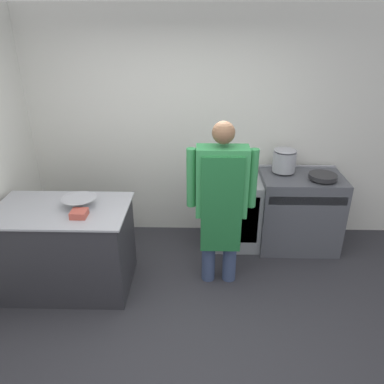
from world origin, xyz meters
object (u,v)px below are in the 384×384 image
object	(u,v)px
stove	(298,211)
mixing_bowl	(79,202)
plastic_tub	(79,214)
stock_pot	(284,160)
saute_pan	(323,176)
fridge_unit	(233,212)
person_cook	(221,196)

from	to	relation	value
stove	mixing_bowl	world-z (taller)	mixing_bowl
plastic_tub	stock_pot	distance (m)	2.34
mixing_bowl	stock_pot	world-z (taller)	stock_pot
mixing_bowl	saute_pan	xyz separation A→B (m)	(2.51, 0.67, 0.02)
plastic_tub	fridge_unit	bearing A→B (deg)	34.29
plastic_tub	stove	bearing A→B (deg)	23.38
mixing_bowl	stock_pot	distance (m)	2.30
stove	saute_pan	xyz separation A→B (m)	(0.18, -0.11, 0.50)
stove	plastic_tub	size ratio (longest dim) A/B	6.45
fridge_unit	mixing_bowl	size ratio (longest dim) A/B	2.63
stove	stock_pot	distance (m)	0.65
stove	stock_pot	xyz separation A→B (m)	(-0.21, 0.11, 0.61)
stove	plastic_tub	distance (m)	2.52
plastic_tub	stock_pot	size ratio (longest dim) A/B	0.52
person_cook	plastic_tub	bearing A→B (deg)	-167.99
fridge_unit	mixing_bowl	distance (m)	1.83
fridge_unit	saute_pan	bearing A→B (deg)	-8.80
stove	fridge_unit	size ratio (longest dim) A/B	1.11
plastic_tub	saute_pan	world-z (taller)	saute_pan
fridge_unit	person_cook	world-z (taller)	person_cook
fridge_unit	plastic_tub	size ratio (longest dim) A/B	5.83
person_cook	mixing_bowl	size ratio (longest dim) A/B	5.37
stove	mixing_bowl	bearing A→B (deg)	-161.55
person_cook	saute_pan	xyz separation A→B (m)	(1.15, 0.60, -0.03)
stove	fridge_unit	xyz separation A→B (m)	(-0.77, 0.04, -0.04)
mixing_bowl	plastic_tub	size ratio (longest dim) A/B	2.22
fridge_unit	stock_pot	size ratio (longest dim) A/B	3.06
saute_pan	person_cook	bearing A→B (deg)	-152.58
stove	saute_pan	world-z (taller)	saute_pan
person_cook	mixing_bowl	xyz separation A→B (m)	(-1.36, -0.07, -0.04)
saute_pan	fridge_unit	bearing A→B (deg)	171.20
mixing_bowl	plastic_tub	bearing A→B (deg)	-74.55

